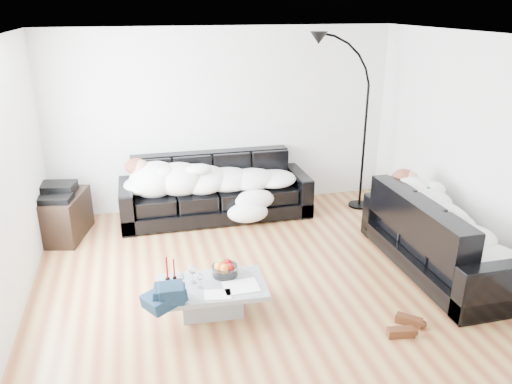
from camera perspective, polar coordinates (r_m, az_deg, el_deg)
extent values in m
plane|color=brown|center=(5.73, 0.73, -9.49)|extent=(5.00, 5.00, 0.00)
cube|color=silver|center=(7.32, -3.70, 8.24)|extent=(5.00, 0.02, 2.60)
cube|color=silver|center=(5.19, -26.97, 0.62)|extent=(0.02, 4.50, 2.60)
cube|color=silver|center=(6.29, 23.50, 4.41)|extent=(0.02, 4.50, 2.60)
plane|color=white|center=(4.95, 0.87, 17.44)|extent=(5.00, 5.00, 0.00)
cube|color=black|center=(7.10, -4.66, 0.50)|extent=(2.65, 0.92, 0.87)
cube|color=black|center=(6.06, 20.47, -4.49)|extent=(0.93, 2.16, 0.87)
ellipsoid|color=#0A4A43|center=(6.44, 17.11, 0.15)|extent=(0.42, 0.38, 0.20)
cube|color=#939699|center=(5.06, -5.09, -12.03)|extent=(1.09, 0.68, 0.31)
cylinder|color=white|center=(5.10, -3.60, -8.61)|extent=(0.30, 0.30, 0.16)
cylinder|color=white|center=(4.99, -7.24, -9.34)|extent=(0.09, 0.09, 0.18)
cylinder|color=white|center=(4.94, -8.50, -9.94)|extent=(0.08, 0.08, 0.15)
cylinder|color=white|center=(4.91, -6.39, -10.05)|extent=(0.08, 0.08, 0.15)
cylinder|color=maroon|center=(5.05, -10.14, -8.64)|extent=(0.05, 0.05, 0.26)
cylinder|color=maroon|center=(5.07, -9.35, -8.71)|extent=(0.04, 0.04, 0.22)
cube|color=silver|center=(4.93, -1.72, -10.71)|extent=(0.35, 0.27, 0.01)
cube|color=silver|center=(4.82, -4.40, -11.58)|extent=(0.28, 0.21, 0.01)
cube|color=black|center=(6.98, -21.44, -2.58)|extent=(0.76, 0.95, 0.58)
cube|color=black|center=(6.86, -21.83, 0.13)|extent=(0.50, 0.42, 0.13)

